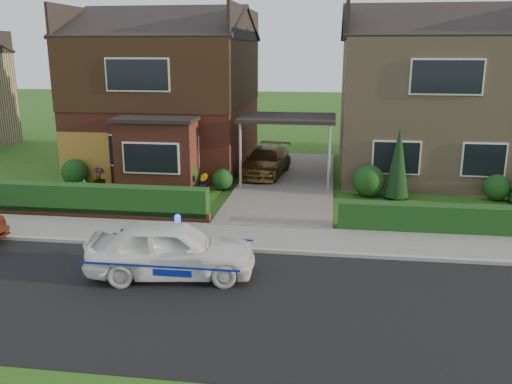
# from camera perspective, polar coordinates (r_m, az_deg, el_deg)

# --- Properties ---
(ground) EXTENTS (120.00, 120.00, 0.00)m
(ground) POSITION_cam_1_polar(r_m,az_deg,el_deg) (12.08, -1.28, -11.63)
(ground) COLOR #234E14
(ground) RESTS_ON ground
(road) EXTENTS (60.00, 6.00, 0.02)m
(road) POSITION_cam_1_polar(r_m,az_deg,el_deg) (12.08, -1.28, -11.63)
(road) COLOR black
(road) RESTS_ON ground
(kerb) EXTENTS (60.00, 0.16, 0.12)m
(kerb) POSITION_cam_1_polar(r_m,az_deg,el_deg) (14.82, 0.63, -6.20)
(kerb) COLOR #9E9993
(kerb) RESTS_ON ground
(sidewalk) EXTENTS (60.00, 2.00, 0.10)m
(sidewalk) POSITION_cam_1_polar(r_m,az_deg,el_deg) (15.80, 1.13, -4.88)
(sidewalk) COLOR slate
(sidewalk) RESTS_ON ground
(driveway) EXTENTS (3.80, 12.00, 0.12)m
(driveway) POSITION_cam_1_polar(r_m,az_deg,el_deg) (22.38, 3.26, 1.07)
(driveway) COLOR #666059
(driveway) RESTS_ON ground
(house_left) EXTENTS (7.50, 9.53, 7.25)m
(house_left) POSITION_cam_1_polar(r_m,az_deg,el_deg) (25.75, -9.22, 11.17)
(house_left) COLOR brown
(house_left) RESTS_ON ground
(house_right) EXTENTS (7.50, 8.06, 7.25)m
(house_right) POSITION_cam_1_polar(r_m,az_deg,el_deg) (25.04, 17.56, 10.24)
(house_right) COLOR #A08162
(house_right) RESTS_ON ground
(carport_link) EXTENTS (3.80, 3.00, 2.77)m
(carport_link) POSITION_cam_1_polar(r_m,az_deg,el_deg) (21.86, 3.35, 7.66)
(carport_link) COLOR black
(carport_link) RESTS_ON ground
(garage_door) EXTENTS (2.20, 0.10, 2.10)m
(garage_door) POSITION_cam_1_polar(r_m,az_deg,el_deg) (23.33, -17.59, 3.46)
(garage_door) COLOR #996021
(garage_door) RESTS_ON ground
(dwarf_wall) EXTENTS (7.70, 0.25, 0.36)m
(dwarf_wall) POSITION_cam_1_polar(r_m,az_deg,el_deg) (18.42, -16.63, -2.20)
(dwarf_wall) COLOR brown
(dwarf_wall) RESTS_ON ground
(hedge_left) EXTENTS (7.50, 0.55, 0.90)m
(hedge_left) POSITION_cam_1_polar(r_m,az_deg,el_deg) (18.60, -16.40, -2.59)
(hedge_left) COLOR #133C17
(hedge_left) RESTS_ON ground
(hedge_right) EXTENTS (7.50, 0.55, 0.80)m
(hedge_right) POSITION_cam_1_polar(r_m,az_deg,el_deg) (17.37, 21.07, -4.24)
(hedge_right) COLOR #133C17
(hedge_right) RESTS_ON ground
(shrub_left_far) EXTENTS (1.08, 1.08, 1.08)m
(shrub_left_far) POSITION_cam_1_polar(r_m,az_deg,el_deg) (23.14, -18.54, 2.00)
(shrub_left_far) COLOR #133C17
(shrub_left_far) RESTS_ON ground
(shrub_left_mid) EXTENTS (1.32, 1.32, 1.32)m
(shrub_left_mid) POSITION_cam_1_polar(r_m,az_deg,el_deg) (21.31, -7.89, 1.91)
(shrub_left_mid) COLOR #133C17
(shrub_left_mid) RESTS_ON ground
(shrub_left_near) EXTENTS (0.84, 0.84, 0.84)m
(shrub_left_near) POSITION_cam_1_polar(r_m,az_deg,el_deg) (21.28, -3.50, 1.34)
(shrub_left_near) COLOR #133C17
(shrub_left_near) RESTS_ON ground
(shrub_right_near) EXTENTS (1.20, 1.20, 1.20)m
(shrub_right_near) POSITION_cam_1_polar(r_m,az_deg,el_deg) (20.68, 11.77, 1.16)
(shrub_right_near) COLOR #133C17
(shrub_right_near) RESTS_ON ground
(shrub_right_mid) EXTENTS (0.96, 0.96, 0.96)m
(shrub_right_mid) POSITION_cam_1_polar(r_m,az_deg,el_deg) (21.61, 23.99, 0.43)
(shrub_right_mid) COLOR #133C17
(shrub_right_mid) RESTS_ON ground
(conifer_a) EXTENTS (0.90, 0.90, 2.60)m
(conifer_a) POSITION_cam_1_polar(r_m,az_deg,el_deg) (20.43, 14.71, 2.83)
(conifer_a) COLOR black
(conifer_a) RESTS_ON ground
(police_car) EXTENTS (3.71, 4.22, 1.54)m
(police_car) POSITION_cam_1_polar(r_m,az_deg,el_deg) (13.30, -8.89, -6.02)
(police_car) COLOR white
(police_car) RESTS_ON ground
(driveway_car) EXTENTS (2.10, 4.17, 1.16)m
(driveway_car) POSITION_cam_1_polar(r_m,az_deg,el_deg) (23.31, 1.04, 3.27)
(driveway_car) COLOR brown
(driveway_car) RESTS_ON driveway
(potted_plant_a) EXTENTS (0.42, 0.31, 0.73)m
(potted_plant_a) POSITION_cam_1_polar(r_m,az_deg,el_deg) (20.78, -17.67, 0.17)
(potted_plant_a) COLOR gray
(potted_plant_a) RESTS_ON ground
(potted_plant_b) EXTENTS (0.51, 0.46, 0.79)m
(potted_plant_b) POSITION_cam_1_polar(r_m,az_deg,el_deg) (20.86, -5.66, 0.94)
(potted_plant_b) COLOR gray
(potted_plant_b) RESTS_ON ground
(potted_plant_c) EXTENTS (0.66, 0.66, 0.85)m
(potted_plant_c) POSITION_cam_1_polar(r_m,az_deg,el_deg) (22.19, -16.17, 1.35)
(potted_plant_c) COLOR gray
(potted_plant_c) RESTS_ON ground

